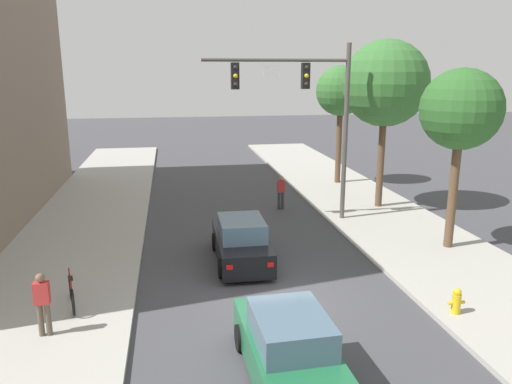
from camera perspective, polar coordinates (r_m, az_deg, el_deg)
name	(u,v)px	position (r m, az deg, el deg)	size (l,w,h in m)	color
ground_plane	(275,302)	(14.57, 2.27, -12.69)	(120.00, 120.00, 0.00)	#424247
sidewalk_left	(38,319)	(14.74, -24.03, -13.34)	(5.00, 60.00, 0.15)	#A8A59E
sidewalk_right	(479,284)	(17.04, 24.50, -9.67)	(5.00, 60.00, 0.15)	#A8A59E
traffic_signal_mast	(307,101)	(20.82, 5.99, 10.52)	(6.18, 0.38, 7.50)	#514C47
car_lead_black	(241,242)	(17.17, -1.72, -5.85)	(1.88, 4.26, 1.60)	black
car_following_green	(289,349)	(11.06, 3.81, -17.76)	(1.93, 4.29, 1.60)	#1E663D
pedestrian_sidewalk_left_walker	(43,301)	(13.30, -23.56, -11.56)	(0.36, 0.22, 1.64)	brown
pedestrian_crossing_road	(281,191)	(23.64, 2.92, 0.15)	(0.36, 0.22, 1.64)	#333338
bicycle_leaning	(72,293)	(14.76, -20.64, -10.95)	(0.48, 1.73, 0.98)	black
fire_hydrant	(456,301)	(14.55, 22.27, -11.64)	(0.48, 0.24, 0.72)	gold
street_tree_nearest	(461,111)	(18.79, 22.73, 8.71)	(2.85, 2.85, 6.50)	brown
street_tree_second	(386,84)	(23.74, 14.82, 12.05)	(3.95, 3.95, 7.80)	brown
street_tree_third	(341,92)	(28.64, 9.83, 11.41)	(2.82, 2.82, 6.70)	brown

